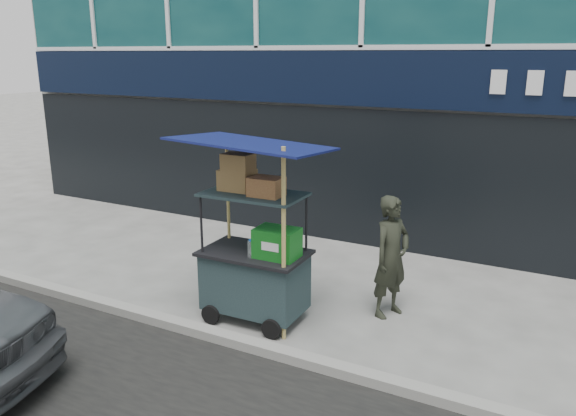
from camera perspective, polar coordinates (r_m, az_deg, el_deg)
The scene contains 4 objects.
ground at distance 7.01m, azimuth -5.26°, elevation -12.80°, with size 80.00×80.00×0.00m, color #605F5B.
curb at distance 6.84m, azimuth -6.22°, elevation -13.04°, with size 80.00×0.18×0.12m, color gray.
vendor_cart at distance 7.06m, azimuth -3.31°, elevation -5.11°, with size 1.79×1.29×2.38m.
vendor_man at distance 7.32m, azimuth 10.45°, elevation -4.89°, with size 0.58×0.38×1.60m, color black.
Camera 1 is at (3.45, -5.13, 3.31)m, focal length 35.00 mm.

